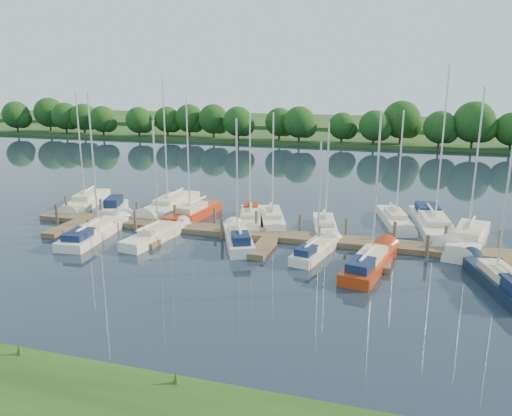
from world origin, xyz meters
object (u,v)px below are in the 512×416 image
(sailboat_s_2, at_px, (238,240))
(sailboat_n_0, at_px, (86,203))
(dock, at_px, (271,238))
(sailboat_n_5, at_px, (272,219))
(motorboat, at_px, (114,209))

(sailboat_s_2, bearing_deg, sailboat_n_0, 134.57)
(sailboat_n_0, distance_m, sailboat_s_2, 18.46)
(dock, relative_size, sailboat_n_5, 4.30)
(dock, xyz_separation_m, sailboat_n_5, (-1.13, 4.60, 0.07))
(sailboat_n_5, bearing_deg, sailboat_n_0, -21.10)
(sailboat_n_0, relative_size, sailboat_s_2, 1.16)
(sailboat_n_5, bearing_deg, sailboat_s_2, 62.12)
(sailboat_n_0, relative_size, motorboat, 2.12)
(sailboat_n_0, distance_m, sailboat_n_5, 18.13)
(dock, relative_size, sailboat_n_0, 3.68)
(motorboat, bearing_deg, dock, 149.28)
(sailboat_n_5, relative_size, sailboat_s_2, 0.99)
(dock, height_order, sailboat_n_0, sailboat_n_0)
(sailboat_n_0, bearing_deg, sailboat_n_5, 163.72)
(motorboat, height_order, sailboat_n_5, sailboat_n_5)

